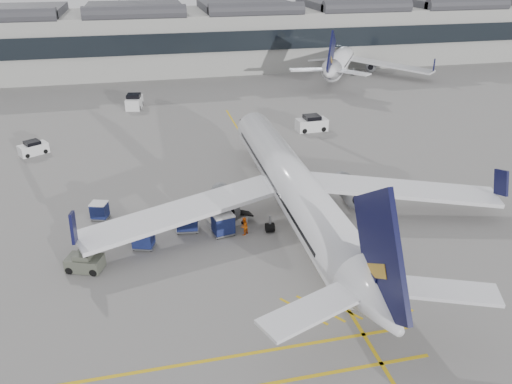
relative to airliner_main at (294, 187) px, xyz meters
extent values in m
plane|color=gray|center=(-9.99, -5.44, -3.15)|extent=(220.00, 220.00, 0.00)
cube|color=#9E9E99|center=(-9.99, 66.56, 2.35)|extent=(200.00, 20.00, 11.00)
cube|color=black|center=(-9.99, 56.36, 3.35)|extent=(200.00, 0.50, 3.60)
cube|color=#38383D|center=(-9.99, 66.56, 8.55)|extent=(200.00, 18.00, 1.40)
cube|color=gold|center=(0.01, 4.56, -3.15)|extent=(0.25, 60.00, 0.01)
cylinder|color=white|center=(0.00, 0.69, 0.05)|extent=(3.96, 30.55, 3.83)
cone|color=white|center=(0.08, 18.00, 0.05)|extent=(3.84, 4.09, 3.83)
cone|color=white|center=(-0.07, -17.02, 0.46)|extent=(3.85, 4.90, 3.83)
cube|color=white|center=(-9.67, -0.79, -0.86)|extent=(17.60, 8.77, 0.36)
cube|color=white|center=(9.67, -0.88, -0.86)|extent=(17.58, 8.90, 0.36)
cylinder|color=slate|center=(-5.90, 1.23, -1.57)|extent=(2.15, 3.67, 2.14)
cylinder|color=slate|center=(5.91, 1.18, -1.57)|extent=(2.15, 3.67, 2.14)
cube|color=black|center=(-0.07, -16.41, 3.31)|extent=(0.34, 7.75, 8.52)
cylinder|color=black|center=(0.05, 12.40, -2.83)|extent=(0.29, 0.65, 0.65)
cylinder|color=black|center=(-2.55, -1.84, -2.74)|extent=(0.72, 0.82, 0.81)
cylinder|color=black|center=(2.54, -1.86, -2.74)|extent=(0.72, 0.82, 0.81)
cylinder|color=white|center=(26.88, 55.44, -0.14)|extent=(17.36, 26.74, 3.60)
cone|color=white|center=(34.94, 69.58, -0.14)|extent=(5.03, 5.11, 3.60)
cone|color=white|center=(18.62, 40.97, 0.25)|extent=(5.40, 5.78, 3.60)
cube|color=white|center=(18.27, 58.70, -1.00)|extent=(16.64, 6.68, 0.34)
cube|color=white|center=(34.07, 49.69, -1.00)|extent=(13.51, 14.36, 0.34)
cylinder|color=slate|center=(22.29, 58.61, -1.67)|extent=(3.45, 3.99, 2.01)
cylinder|color=slate|center=(31.94, 53.11, -1.67)|extent=(3.45, 3.99, 2.01)
cube|color=black|center=(18.91, 41.47, 2.93)|extent=(3.86, 6.47, 8.02)
cylinder|color=black|center=(32.33, 65.01, -2.85)|extent=(0.54, 0.67, 0.61)
cylinder|color=black|center=(23.61, 54.55, -2.77)|extent=(0.96, 1.00, 0.77)
cylinder|color=black|center=(27.77, 52.18, -2.77)|extent=(0.96, 1.00, 0.77)
cube|color=#BAB7B1|center=(-5.89, 0.30, -2.84)|extent=(3.58, 2.08, 0.62)
cube|color=black|center=(-5.03, 0.51, -2.13)|extent=(3.15, 1.65, 1.31)
cube|color=#BAB7B1|center=(-6.83, 0.08, -2.22)|extent=(1.04, 1.31, 0.80)
cylinder|color=black|center=(-6.95, -0.59, -2.96)|extent=(0.42, 0.25, 0.39)
cylinder|color=black|center=(-7.24, 0.62, -2.96)|extent=(0.42, 0.25, 0.39)
cylinder|color=black|center=(-4.54, -0.01, -2.96)|extent=(0.42, 0.25, 0.39)
cylinder|color=black|center=(-4.83, 1.20, -2.96)|extent=(0.42, 0.25, 0.39)
cube|color=gray|center=(-6.49, -1.35, -2.96)|extent=(2.06, 1.80, 0.13)
cube|color=navy|center=(-6.49, -1.35, -2.11)|extent=(1.89, 1.72, 1.55)
cube|color=silver|center=(-6.49, -1.35, -1.30)|extent=(1.95, 1.79, 0.11)
cylinder|color=black|center=(-7.11, -2.06, -3.03)|extent=(0.25, 0.15, 0.23)
cylinder|color=black|center=(-7.33, -0.91, -3.03)|extent=(0.25, 0.15, 0.23)
cylinder|color=black|center=(-5.65, -1.78, -3.03)|extent=(0.25, 0.15, 0.23)
cylinder|color=black|center=(-5.87, -0.63, -3.03)|extent=(0.25, 0.15, 0.23)
cube|color=gray|center=(-13.08, -1.99, -2.97)|extent=(2.05, 1.85, 0.12)
cube|color=navy|center=(-13.08, -1.99, -2.17)|extent=(1.89, 1.76, 1.45)
cube|color=silver|center=(-13.08, -1.99, -1.41)|extent=(1.95, 1.82, 0.10)
cylinder|color=black|center=(-13.91, -2.30, -3.04)|extent=(0.24, 0.16, 0.22)
cylinder|color=black|center=(-13.58, -1.25, -3.04)|extent=(0.24, 0.16, 0.22)
cylinder|color=black|center=(-12.58, -2.73, -3.04)|extent=(0.24, 0.16, 0.22)
cylinder|color=black|center=(-12.25, -1.67, -3.04)|extent=(0.24, 0.16, 0.22)
cube|color=gray|center=(-9.37, -0.01, -2.95)|extent=(2.11, 1.82, 0.14)
cube|color=navy|center=(-9.37, -0.01, -2.05)|extent=(1.93, 1.74, 1.64)
cube|color=silver|center=(-9.37, -0.01, -1.19)|extent=(2.00, 1.80, 0.11)
cylinder|color=black|center=(-10.24, -0.52, -3.03)|extent=(0.26, 0.14, 0.25)
cylinder|color=black|center=(-10.07, 0.71, -3.03)|extent=(0.26, 0.14, 0.25)
cylinder|color=black|center=(-8.67, -0.73, -3.03)|extent=(0.26, 0.14, 0.25)
cylinder|color=black|center=(-8.51, 0.50, -3.03)|extent=(0.26, 0.14, 0.25)
cube|color=gray|center=(-16.76, 3.80, -2.99)|extent=(1.81, 1.64, 0.11)
cube|color=navy|center=(-16.76, 3.80, -2.29)|extent=(1.67, 1.56, 1.28)
cube|color=silver|center=(-16.76, 3.80, -1.62)|extent=(1.72, 1.61, 0.09)
cylinder|color=black|center=(-17.50, 3.54, -3.05)|extent=(0.21, 0.14, 0.19)
cylinder|color=black|center=(-17.20, 4.46, -3.05)|extent=(0.21, 0.14, 0.19)
cylinder|color=black|center=(-16.33, 3.15, -3.05)|extent=(0.21, 0.14, 0.19)
cylinder|color=black|center=(-16.02, 4.07, -3.05)|extent=(0.21, 0.14, 0.19)
imported|color=orange|center=(-7.27, 2.89, -2.24)|extent=(0.78, 0.64, 1.83)
imported|color=#FF660D|center=(-4.79, -1.79, -2.35)|extent=(0.98, 0.97, 1.60)
cube|color=#4E5245|center=(-17.44, -4.16, -2.58)|extent=(2.99, 2.38, 1.04)
cube|color=#4E5245|center=(-17.44, -4.16, -1.95)|extent=(1.61, 1.61, 0.52)
cylinder|color=black|center=(-18.56, -4.46, -2.86)|extent=(0.64, 0.45, 0.58)
cylinder|color=black|center=(-18.08, -3.20, -2.86)|extent=(0.64, 0.45, 0.58)
cylinder|color=black|center=(-16.81, -5.13, -2.86)|extent=(0.64, 0.45, 0.58)
cylinder|color=black|center=(-16.33, -3.86, -2.86)|extent=(0.64, 0.45, 0.58)
cone|color=#F24C0A|center=(0.65, 15.36, -2.88)|extent=(0.39, 0.39, 0.55)
cone|color=#F24C0A|center=(3.68, -0.62, -2.88)|extent=(0.39, 0.39, 0.54)
cube|color=silver|center=(-25.17, 21.90, -2.53)|extent=(3.54, 3.00, 1.24)
cube|color=black|center=(-25.17, 21.90, -1.78)|extent=(2.13, 2.10, 0.53)
cylinder|color=black|center=(-25.72, 20.75, -2.89)|extent=(0.55, 0.44, 0.53)
cylinder|color=black|center=(-26.45, 21.96, -2.89)|extent=(0.55, 0.44, 0.53)
cylinder|color=black|center=(-23.90, 21.84, -2.89)|extent=(0.55, 0.44, 0.53)
cylinder|color=black|center=(-24.63, 23.05, -2.89)|extent=(0.55, 0.44, 0.53)
cube|color=silver|center=(-13.40, 38.90, -2.35)|extent=(2.75, 4.43, 1.61)
cube|color=black|center=(-13.40, 38.90, -1.37)|extent=(2.28, 2.38, 0.69)
cylinder|color=black|center=(-12.73, 37.39, -2.81)|extent=(0.37, 0.72, 0.69)
cylinder|color=black|center=(-14.54, 37.70, -2.81)|extent=(0.37, 0.72, 0.69)
cylinder|color=black|center=(-12.25, 40.11, -2.81)|extent=(0.37, 0.72, 0.69)
cylinder|color=black|center=(-14.06, 40.42, -2.81)|extent=(0.37, 0.72, 0.69)
cube|color=silver|center=(9.47, 22.76, -2.37)|extent=(4.14, 2.24, 1.57)
cube|color=black|center=(9.47, 22.76, -1.41)|extent=(2.12, 2.01, 0.67)
cylinder|color=black|center=(8.18, 21.79, -2.82)|extent=(0.69, 0.28, 0.67)
cylinder|color=black|center=(8.08, 23.59, -2.82)|extent=(0.69, 0.28, 0.67)
cylinder|color=black|center=(10.87, 21.94, -2.82)|extent=(0.69, 0.28, 0.67)
cylinder|color=black|center=(10.77, 23.73, -2.82)|extent=(0.69, 0.28, 0.67)
camera|label=1|loc=(-11.96, -37.45, 18.46)|focal=35.00mm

